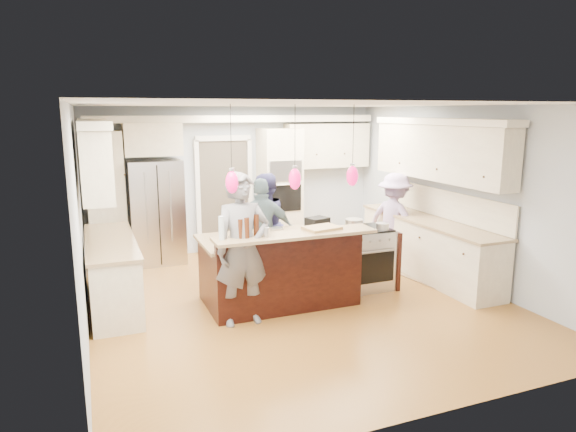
% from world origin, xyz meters
% --- Properties ---
extents(ground_plane, '(6.00, 6.00, 0.00)m').
position_xyz_m(ground_plane, '(0.00, 0.00, 0.00)').
color(ground_plane, '#AF7630').
rests_on(ground_plane, ground).
extents(room_shell, '(5.54, 6.04, 2.72)m').
position_xyz_m(room_shell, '(0.00, 0.00, 1.82)').
color(room_shell, '#B2BCC6').
rests_on(room_shell, ground).
extents(refrigerator, '(0.90, 0.70, 1.80)m').
position_xyz_m(refrigerator, '(-1.55, 2.64, 0.90)').
color(refrigerator, '#B7B7BC').
rests_on(refrigerator, ground).
extents(oven_column, '(0.72, 0.69, 2.30)m').
position_xyz_m(oven_column, '(0.75, 2.67, 1.15)').
color(oven_column, beige).
rests_on(oven_column, ground).
extents(back_upper_cabinets, '(5.30, 0.61, 2.54)m').
position_xyz_m(back_upper_cabinets, '(-0.75, 2.76, 1.67)').
color(back_upper_cabinets, beige).
rests_on(back_upper_cabinets, ground).
extents(right_counter_run, '(0.64, 3.10, 2.51)m').
position_xyz_m(right_counter_run, '(2.44, 0.30, 1.06)').
color(right_counter_run, beige).
rests_on(right_counter_run, ground).
extents(left_cabinets, '(0.64, 2.30, 2.51)m').
position_xyz_m(left_cabinets, '(-2.44, 0.80, 1.06)').
color(left_cabinets, beige).
rests_on(left_cabinets, ground).
extents(kitchen_island, '(2.10, 1.46, 1.12)m').
position_xyz_m(kitchen_island, '(-0.25, 0.07, 0.49)').
color(kitchen_island, black).
rests_on(kitchen_island, ground).
extents(island_range, '(0.82, 0.71, 0.92)m').
position_xyz_m(island_range, '(1.16, 0.15, 0.46)').
color(island_range, '#B7B7BC').
rests_on(island_range, ground).
extents(pendant_lights, '(1.75, 0.15, 1.03)m').
position_xyz_m(pendant_lights, '(-0.25, -0.51, 1.80)').
color(pendant_lights, black).
rests_on(pendant_lights, ground).
extents(person_bar_end, '(0.71, 0.49, 1.90)m').
position_xyz_m(person_bar_end, '(-0.92, -0.45, 0.95)').
color(person_bar_end, slate).
rests_on(person_bar_end, ground).
extents(person_far_left, '(1.00, 0.92, 1.66)m').
position_xyz_m(person_far_left, '(-0.04, 1.29, 0.83)').
color(person_far_left, navy).
rests_on(person_far_left, ground).
extents(person_far_right, '(1.01, 0.53, 1.64)m').
position_xyz_m(person_far_right, '(-0.22, 0.85, 0.82)').
color(person_far_right, slate).
rests_on(person_far_right, ground).
extents(person_range_side, '(0.94, 1.18, 1.60)m').
position_xyz_m(person_range_side, '(2.21, 0.98, 0.80)').
color(person_range_side, '#A890C2').
rests_on(person_range_side, ground).
extents(floor_rug, '(0.82, 1.09, 0.01)m').
position_xyz_m(floor_rug, '(2.37, 0.20, 0.01)').
color(floor_rug, '#7D6144').
rests_on(floor_rug, ground).
extents(water_bottle, '(0.08, 0.08, 0.29)m').
position_xyz_m(water_bottle, '(-1.20, -0.53, 1.26)').
color(water_bottle, silver).
rests_on(water_bottle, kitchen_island).
extents(beer_bottle_a, '(0.07, 0.07, 0.25)m').
position_xyz_m(beer_bottle_a, '(-0.89, -0.56, 1.25)').
color(beer_bottle_a, '#411B0B').
rests_on(beer_bottle_a, kitchen_island).
extents(beer_bottle_b, '(0.07, 0.07, 0.24)m').
position_xyz_m(beer_bottle_b, '(-0.96, -0.54, 1.24)').
color(beer_bottle_b, '#411B0B').
rests_on(beer_bottle_b, kitchen_island).
extents(beer_bottle_c, '(0.09, 0.09, 0.27)m').
position_xyz_m(beer_bottle_c, '(-0.74, -0.46, 1.25)').
color(beer_bottle_c, '#411B0B').
rests_on(beer_bottle_c, kitchen_island).
extents(drink_can, '(0.08, 0.08, 0.12)m').
position_xyz_m(drink_can, '(-0.66, -0.60, 1.18)').
color(drink_can, '#B7B7BC').
rests_on(drink_can, kitchen_island).
extents(cutting_board, '(0.49, 0.39, 0.03)m').
position_xyz_m(cutting_board, '(0.15, -0.47, 1.14)').
color(cutting_board, tan).
rests_on(cutting_board, kitchen_island).
extents(pot_large, '(0.26, 0.26, 0.15)m').
position_xyz_m(pot_large, '(0.95, 0.14, 1.00)').
color(pot_large, '#B7B7BC').
rests_on(pot_large, island_range).
extents(pot_small, '(0.19, 0.19, 0.10)m').
position_xyz_m(pot_small, '(1.34, -0.02, 0.97)').
color(pot_small, '#B7B7BC').
rests_on(pot_small, island_range).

